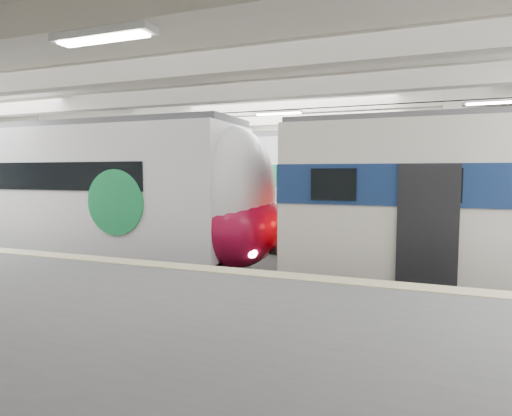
% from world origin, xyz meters
% --- Properties ---
extents(station_hall, '(36.00, 24.00, 5.75)m').
position_xyz_m(station_hall, '(0.00, -1.74, 3.24)').
color(station_hall, black).
rests_on(station_hall, ground).
extents(modern_emu, '(14.32, 2.96, 4.60)m').
position_xyz_m(modern_emu, '(-5.87, -0.00, 2.26)').
color(modern_emu, white).
rests_on(modern_emu, ground).
extents(far_train, '(14.36, 3.44, 4.54)m').
position_xyz_m(far_train, '(-6.76, 5.50, 2.35)').
color(far_train, white).
rests_on(far_train, ground).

